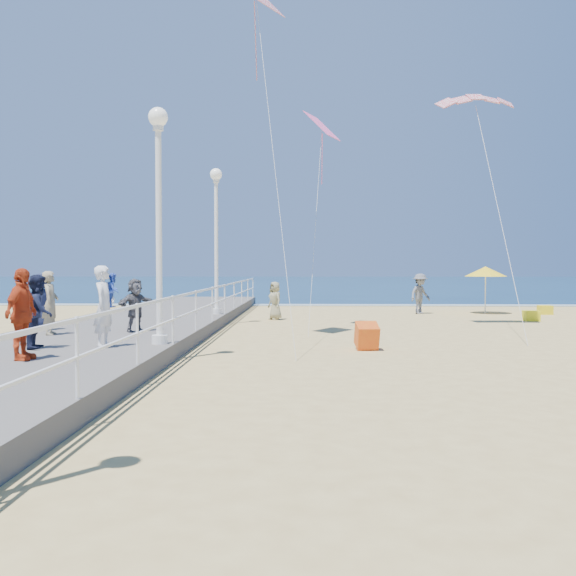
{
  "coord_description": "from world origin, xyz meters",
  "views": [
    {
      "loc": [
        -1.98,
        -14.37,
        2.17
      ],
      "look_at": [
        -2.5,
        2.0,
        1.6
      ],
      "focal_mm": 40.0,
      "sensor_mm": 36.0,
      "label": 1
    }
  ],
  "objects_px": {
    "lamp_post_far": "(216,225)",
    "beach_walker_a": "(420,294)",
    "lamp_post_mid": "(159,199)",
    "woman_holding_toddler": "(104,306)",
    "spectator_6": "(51,303)",
    "spectator_3": "(22,314)",
    "toddler_held": "(113,290)",
    "spectator_5": "(135,305)",
    "beach_walker_c": "(275,301)",
    "spectator_4": "(40,302)",
    "beach_umbrella": "(486,271)",
    "spectator_7": "(39,311)",
    "box_kite": "(367,338)",
    "beach_chair_left": "(545,310)",
    "beach_chair_right": "(531,316)"
  },
  "relations": [
    {
      "from": "spectator_7",
      "to": "beach_walker_a",
      "type": "bearing_deg",
      "value": -46.38
    },
    {
      "from": "toddler_held",
      "to": "box_kite",
      "type": "xyz_separation_m",
      "value": [
        5.78,
        2.59,
        -1.33
      ]
    },
    {
      "from": "woman_holding_toddler",
      "to": "spectator_5",
      "type": "distance_m",
      "value": 3.37
    },
    {
      "from": "woman_holding_toddler",
      "to": "spectator_4",
      "type": "bearing_deg",
      "value": 44.07
    },
    {
      "from": "spectator_3",
      "to": "spectator_7",
      "type": "xyz_separation_m",
      "value": [
        -0.41,
        1.71,
        -0.07
      ]
    },
    {
      "from": "beach_walker_a",
      "to": "spectator_6",
      "type": "bearing_deg",
      "value": -171.1
    },
    {
      "from": "lamp_post_far",
      "to": "spectator_7",
      "type": "xyz_separation_m",
      "value": [
        -2.41,
        -9.85,
        -2.47
      ]
    },
    {
      "from": "toddler_held",
      "to": "beach_walker_a",
      "type": "relative_size",
      "value": 0.42
    },
    {
      "from": "lamp_post_far",
      "to": "beach_walker_a",
      "type": "xyz_separation_m",
      "value": [
        8.41,
        5.65,
        -2.75
      ]
    },
    {
      "from": "beach_walker_c",
      "to": "spectator_3",
      "type": "bearing_deg",
      "value": -50.37
    },
    {
      "from": "spectator_4",
      "to": "beach_walker_c",
      "type": "xyz_separation_m",
      "value": [
        6.01,
        8.34,
        -0.41
      ]
    },
    {
      "from": "spectator_4",
      "to": "spectator_5",
      "type": "height_order",
      "value": "spectator_4"
    },
    {
      "from": "lamp_post_far",
      "to": "spectator_5",
      "type": "height_order",
      "value": "lamp_post_far"
    },
    {
      "from": "spectator_3",
      "to": "beach_walker_c",
      "type": "height_order",
      "value": "spectator_3"
    },
    {
      "from": "beach_walker_a",
      "to": "toddler_held",
      "type": "bearing_deg",
      "value": -160.47
    },
    {
      "from": "lamp_post_far",
      "to": "spectator_7",
      "type": "height_order",
      "value": "lamp_post_far"
    },
    {
      "from": "beach_walker_c",
      "to": "box_kite",
      "type": "xyz_separation_m",
      "value": [
        2.84,
        -9.18,
        -0.46
      ]
    },
    {
      "from": "toddler_held",
      "to": "beach_umbrella",
      "type": "bearing_deg",
      "value": -33.82
    },
    {
      "from": "box_kite",
      "to": "lamp_post_mid",
      "type": "bearing_deg",
      "value": -163.22
    },
    {
      "from": "beach_walker_c",
      "to": "toddler_held",
      "type": "bearing_deg",
      "value": -48.12
    },
    {
      "from": "spectator_4",
      "to": "beach_umbrella",
      "type": "height_order",
      "value": "beach_umbrella"
    },
    {
      "from": "woman_holding_toddler",
      "to": "beach_umbrella",
      "type": "relative_size",
      "value": 0.83
    },
    {
      "from": "woman_holding_toddler",
      "to": "spectator_3",
      "type": "distance_m",
      "value": 2.15
    },
    {
      "from": "woman_holding_toddler",
      "to": "spectator_5",
      "type": "bearing_deg",
      "value": 8.87
    },
    {
      "from": "beach_umbrella",
      "to": "spectator_4",
      "type": "bearing_deg",
      "value": -142.17
    },
    {
      "from": "woman_holding_toddler",
      "to": "beach_chair_right",
      "type": "relative_size",
      "value": 3.22
    },
    {
      "from": "spectator_3",
      "to": "beach_umbrella",
      "type": "relative_size",
      "value": 0.81
    },
    {
      "from": "lamp_post_mid",
      "to": "box_kite",
      "type": "relative_size",
      "value": 8.87
    },
    {
      "from": "spectator_5",
      "to": "beach_walker_c",
      "type": "bearing_deg",
      "value": 12.6
    },
    {
      "from": "lamp_post_mid",
      "to": "lamp_post_far",
      "type": "distance_m",
      "value": 9.0
    },
    {
      "from": "lamp_post_mid",
      "to": "spectator_6",
      "type": "xyz_separation_m",
      "value": [
        -3.24,
        1.81,
        -2.44
      ]
    },
    {
      "from": "spectator_3",
      "to": "toddler_held",
      "type": "bearing_deg",
      "value": -23.87
    },
    {
      "from": "toddler_held",
      "to": "beach_chair_right",
      "type": "relative_size",
      "value": 1.38
    },
    {
      "from": "box_kite",
      "to": "woman_holding_toddler",
      "type": "bearing_deg",
      "value": -161.66
    },
    {
      "from": "beach_walker_a",
      "to": "beach_chair_left",
      "type": "bearing_deg",
      "value": -40.96
    },
    {
      "from": "woman_holding_toddler",
      "to": "spectator_3",
      "type": "relative_size",
      "value": 1.02
    },
    {
      "from": "spectator_7",
      "to": "woman_holding_toddler",
      "type": "bearing_deg",
      "value": -92.69
    },
    {
      "from": "beach_umbrella",
      "to": "beach_chair_right",
      "type": "bearing_deg",
      "value": -78.78
    },
    {
      "from": "toddler_held",
      "to": "beach_chair_left",
      "type": "relative_size",
      "value": 1.38
    },
    {
      "from": "lamp_post_mid",
      "to": "beach_walker_c",
      "type": "relative_size",
      "value": 3.48
    },
    {
      "from": "spectator_5",
      "to": "spectator_3",
      "type": "bearing_deg",
      "value": -153.92
    },
    {
      "from": "box_kite",
      "to": "toddler_held",
      "type": "bearing_deg",
      "value": -162.33
    },
    {
      "from": "toddler_held",
      "to": "beach_umbrella",
      "type": "distance_m",
      "value": 19.66
    },
    {
      "from": "lamp_post_far",
      "to": "box_kite",
      "type": "relative_size",
      "value": 8.87
    },
    {
      "from": "spectator_7",
      "to": "box_kite",
      "type": "relative_size",
      "value": 2.64
    },
    {
      "from": "spectator_5",
      "to": "spectator_6",
      "type": "bearing_deg",
      "value": 148.51
    },
    {
      "from": "spectator_3",
      "to": "beach_walker_c",
      "type": "bearing_deg",
      "value": -12.19
    },
    {
      "from": "spectator_4",
      "to": "beach_walker_a",
      "type": "distance_m",
      "value": 17.05
    },
    {
      "from": "woman_holding_toddler",
      "to": "spectator_6",
      "type": "relative_size",
      "value": 1.09
    },
    {
      "from": "woman_holding_toddler",
      "to": "beach_chair_left",
      "type": "relative_size",
      "value": 3.22
    }
  ]
}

